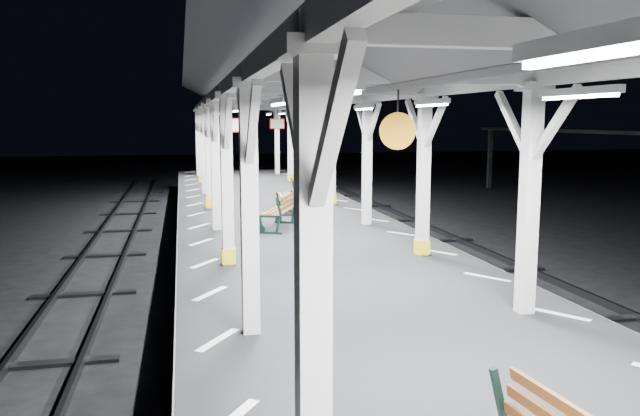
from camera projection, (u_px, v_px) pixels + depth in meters
name	position (u px, v px, depth m)	size (l,w,h in m)	color
ground	(355.00, 341.00, 10.78)	(120.00, 120.00, 0.00)	black
platform	(355.00, 313.00, 10.71)	(6.00, 50.00, 1.00)	black
hazard_stripes_left	(210.00, 294.00, 10.11)	(1.00, 48.00, 0.01)	silver
hazard_stripes_right	(487.00, 277.00, 11.17)	(1.00, 48.00, 0.01)	silver
track_left	(46.00, 361.00, 9.70)	(2.20, 60.00, 0.16)	#2D2D33
track_right	(608.00, 317.00, 11.84)	(2.20, 60.00, 0.16)	#2D2D33
canopy	(357.00, 73.00, 10.13)	(5.40, 49.00, 4.65)	silver
bench_mid	(282.00, 210.00, 16.08)	(1.24, 1.81, 0.92)	black
bench_far	(292.00, 195.00, 19.06)	(0.80, 1.87, 0.99)	black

